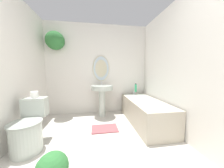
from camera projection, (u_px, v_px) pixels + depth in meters
name	position (u px, v px, depth m)	size (l,w,h in m)	color
wall_back	(91.00, 65.00, 3.02)	(2.79, 0.44, 2.40)	silver
wall_left	(0.00, 67.00, 1.51)	(0.06, 2.83, 2.40)	silver
wall_right	(180.00, 68.00, 1.94)	(0.06, 2.83, 2.40)	silver
toilet	(29.00, 129.00, 1.63)	(0.42, 0.60, 0.72)	#B2BCB2
pedestal_sink	(102.00, 93.00, 2.83)	(0.53, 0.53, 0.90)	#B2BCB2
bathtub	(144.00, 111.00, 2.50)	(0.65, 1.55, 0.59)	#B2A893
shampoo_bottle	(136.00, 88.00, 3.06)	(0.06, 0.06, 0.23)	#38B275
bath_mat	(105.00, 129.00, 2.24)	(0.52, 0.34, 0.02)	#934C51
toilet_paper_roll	(34.00, 95.00, 1.81)	(0.11, 0.11, 0.10)	white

